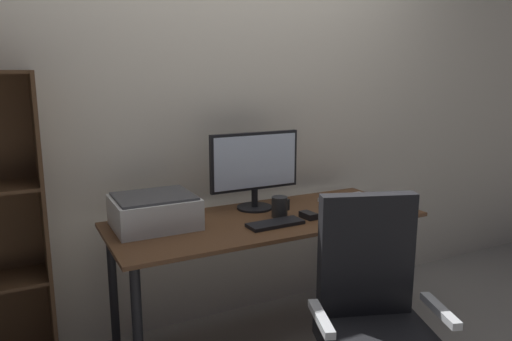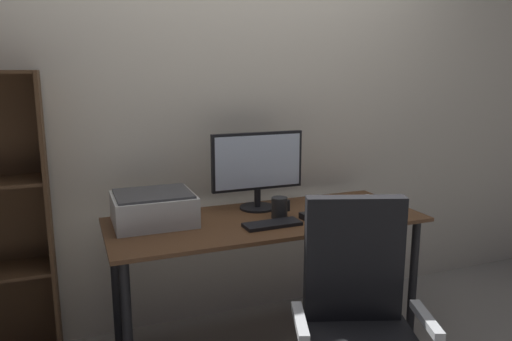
% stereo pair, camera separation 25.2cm
% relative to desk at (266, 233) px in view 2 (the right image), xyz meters
% --- Properties ---
extents(back_wall, '(6.40, 0.10, 2.60)m').
position_rel_desk_xyz_m(back_wall, '(0.00, 0.49, 0.65)').
color(back_wall, beige).
rests_on(back_wall, ground).
extents(desk, '(1.65, 0.65, 0.74)m').
position_rel_desk_xyz_m(desk, '(0.00, 0.00, 0.00)').
color(desk, '#56351E').
rests_on(desk, ground).
extents(monitor, '(0.53, 0.20, 0.43)m').
position_rel_desk_xyz_m(monitor, '(0.02, 0.18, 0.33)').
color(monitor, black).
rests_on(monitor, desk).
extents(keyboard, '(0.29, 0.12, 0.02)m').
position_rel_desk_xyz_m(keyboard, '(-0.03, -0.14, 0.10)').
color(keyboard, black).
rests_on(keyboard, desk).
extents(mouse, '(0.06, 0.10, 0.03)m').
position_rel_desk_xyz_m(mouse, '(0.19, -0.11, 0.10)').
color(mouse, black).
rests_on(mouse, desk).
extents(coffee_mug, '(0.10, 0.08, 0.11)m').
position_rel_desk_xyz_m(coffee_mug, '(0.07, -0.02, 0.14)').
color(coffee_mug, black).
rests_on(coffee_mug, desk).
extents(laptop, '(0.33, 0.24, 0.02)m').
position_rel_desk_xyz_m(laptop, '(0.59, 0.04, 0.10)').
color(laptop, '#B7BABC').
rests_on(laptop, desk).
extents(printer, '(0.40, 0.34, 0.16)m').
position_rel_desk_xyz_m(printer, '(-0.57, 0.12, 0.17)').
color(printer, silver).
rests_on(printer, desk).
extents(office_chair, '(0.58, 0.58, 1.01)m').
position_rel_desk_xyz_m(office_chair, '(0.06, -0.80, -0.19)').
color(office_chair, '#B7BABC').
rests_on(office_chair, ground).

